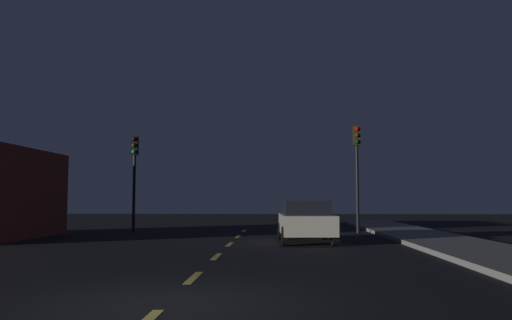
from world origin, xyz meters
TOP-DOWN VIEW (x-y plane):
  - ground_plane at (0.00, 7.00)m, footprint 80.00×80.00m
  - sidewalk_curb_right at (7.50, 7.00)m, footprint 3.00×40.00m
  - lane_stripe_second at (0.00, 2.60)m, footprint 0.16×1.60m
  - lane_stripe_third at (0.00, 6.40)m, footprint 0.16×1.60m
  - lane_stripe_fourth at (0.00, 10.20)m, footprint 0.16×1.60m
  - lane_stripe_fifth at (0.00, 14.00)m, footprint 0.16×1.60m
  - lane_stripe_sixth at (0.00, 17.80)m, footprint 0.16×1.60m
  - traffic_signal_left at (-5.12, 16.30)m, footprint 0.32×0.38m
  - traffic_signal_right at (5.37, 16.30)m, footprint 0.32×0.38m
  - car_stopped_ahead at (2.70, 11.04)m, footprint 2.05×3.92m

SIDE VIEW (x-z plane):
  - ground_plane at x=0.00m, z-range 0.00..0.00m
  - lane_stripe_second at x=0.00m, z-range 0.00..0.01m
  - lane_stripe_third at x=0.00m, z-range 0.00..0.01m
  - lane_stripe_fourth at x=0.00m, z-range 0.00..0.01m
  - lane_stripe_fifth at x=0.00m, z-range 0.00..0.01m
  - lane_stripe_sixth at x=0.00m, z-range 0.00..0.01m
  - sidewalk_curb_right at x=7.50m, z-range 0.00..0.15m
  - car_stopped_ahead at x=2.70m, z-range 0.02..1.52m
  - traffic_signal_left at x=-5.12m, z-range 0.93..5.49m
  - traffic_signal_right at x=5.37m, z-range 1.00..5.98m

